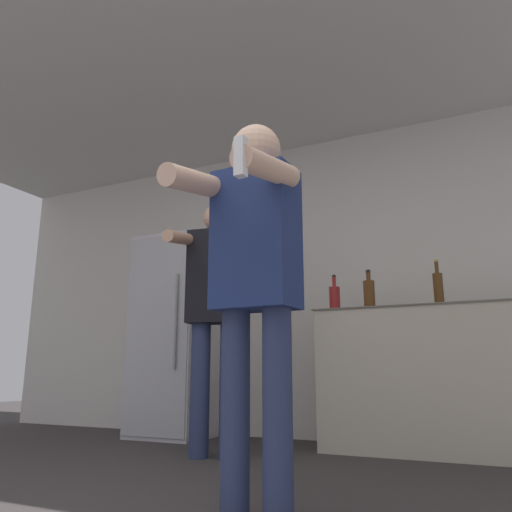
{
  "coord_description": "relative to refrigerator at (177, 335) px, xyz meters",
  "views": [
    {
      "loc": [
        1.22,
        -1.15,
        0.54
      ],
      "look_at": [
        0.37,
        0.63,
        0.99
      ],
      "focal_mm": 35.0,
      "sensor_mm": 36.0,
      "label": 1
    }
  ],
  "objects": [
    {
      "name": "person_woman_foreground",
      "position": [
        1.66,
        -1.93,
        0.1
      ],
      "size": [
        0.43,
        0.53,
        1.57
      ],
      "color": "navy",
      "rests_on": "ground_plane"
    },
    {
      "name": "bottle_short_whiskey",
      "position": [
        2.19,
        -0.06,
        0.25
      ],
      "size": [
        0.07,
        0.07,
        0.34
      ],
      "color": "#563314",
      "rests_on": "counter"
    },
    {
      "name": "bottle_clear_vodka",
      "position": [
        1.45,
        -0.06,
        0.23
      ],
      "size": [
        0.08,
        0.08,
        0.29
      ],
      "color": "maroon",
      "rests_on": "counter"
    },
    {
      "name": "refrigerator",
      "position": [
        0.0,
        0.0,
        0.0
      ],
      "size": [
        0.63,
        0.66,
        1.7
      ],
      "color": "silver",
      "rests_on": "ground_plane"
    },
    {
      "name": "person_man_side",
      "position": [
        0.83,
        -0.79,
        0.13
      ],
      "size": [
        0.49,
        0.56,
        1.69
      ],
      "color": "navy",
      "rests_on": "ground_plane"
    },
    {
      "name": "counter",
      "position": [
        2.2,
        0.01,
        -0.36
      ],
      "size": [
        1.71,
        0.63,
        0.97
      ],
      "color": "#BCB29E",
      "rests_on": "ground_plane"
    },
    {
      "name": "ceiling_slab",
      "position": [
        1.29,
        -1.11,
        1.72
      ],
      "size": [
        7.0,
        3.38,
        0.05
      ],
      "color": "silver",
      "rests_on": "wall_back"
    },
    {
      "name": "wall_back",
      "position": [
        1.29,
        0.34,
        0.42
      ],
      "size": [
        7.0,
        0.06,
        2.55
      ],
      "color": "silver",
      "rests_on": "ground_plane"
    },
    {
      "name": "bottle_amber_bourbon",
      "position": [
        1.71,
        -0.06,
        0.24
      ],
      "size": [
        0.08,
        0.08,
        0.3
      ],
      "color": "#563314",
      "rests_on": "counter"
    }
  ]
}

